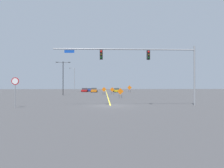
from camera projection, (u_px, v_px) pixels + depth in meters
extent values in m
plane|color=#38383A|center=(110.00, 106.00, 21.44)|extent=(178.92, 178.92, 0.00)
cube|color=yellow|center=(106.00, 91.00, 71.10)|extent=(0.16, 99.40, 0.01)
cylinder|color=gray|center=(194.00, 75.00, 21.87)|extent=(0.20, 0.20, 6.85)
cylinder|color=gray|center=(125.00, 49.00, 21.55)|extent=(16.09, 0.14, 0.14)
cube|color=black|center=(148.00, 55.00, 21.66)|extent=(0.34, 0.32, 1.05)
sphere|color=red|center=(149.00, 52.00, 21.49)|extent=(0.22, 0.22, 0.22)
sphere|color=#3C3106|center=(149.00, 55.00, 21.49)|extent=(0.22, 0.22, 0.22)
sphere|color=black|center=(149.00, 58.00, 21.49)|extent=(0.22, 0.22, 0.22)
cube|color=black|center=(101.00, 55.00, 21.43)|extent=(0.34, 0.32, 1.05)
sphere|color=red|center=(101.00, 51.00, 21.26)|extent=(0.22, 0.22, 0.22)
sphere|color=#3C3106|center=(101.00, 55.00, 21.26)|extent=(0.22, 0.22, 0.22)
sphere|color=black|center=(101.00, 58.00, 21.26)|extent=(0.22, 0.22, 0.22)
cube|color=#1447B7|center=(69.00, 51.00, 21.28)|extent=(1.10, 0.03, 0.32)
cylinder|color=gray|center=(15.00, 96.00, 19.38)|extent=(0.07, 0.07, 2.34)
cylinder|color=#B20F14|center=(15.00, 81.00, 19.39)|extent=(0.76, 0.03, 0.76)
cylinder|color=white|center=(15.00, 81.00, 19.37)|extent=(0.61, 0.01, 0.61)
cylinder|color=black|center=(63.00, 78.00, 42.65)|extent=(0.16, 0.16, 7.59)
cylinder|color=black|center=(60.00, 62.00, 42.64)|extent=(1.40, 0.08, 0.08)
cube|color=#262628|center=(57.00, 62.00, 42.61)|extent=(0.44, 0.24, 0.14)
cylinder|color=black|center=(66.00, 62.00, 42.70)|extent=(1.40, 0.08, 0.08)
cube|color=#262628|center=(69.00, 62.00, 42.73)|extent=(0.44, 0.24, 0.14)
cylinder|color=gray|center=(74.00, 80.00, 68.33)|extent=(0.16, 0.16, 8.52)
cylinder|color=gray|center=(72.00, 68.00, 68.32)|extent=(1.66, 0.08, 0.08)
cube|color=#262628|center=(70.00, 68.00, 68.28)|extent=(0.44, 0.24, 0.14)
cube|color=orange|center=(130.00, 88.00, 59.84)|extent=(1.41, 0.04, 1.41)
cylinder|color=black|center=(129.00, 91.00, 59.82)|extent=(0.05, 0.05, 0.79)
cylinder|color=black|center=(130.00, 91.00, 59.85)|extent=(0.05, 0.05, 0.79)
cube|color=orange|center=(104.00, 89.00, 46.02)|extent=(1.16, 0.09, 1.16)
cylinder|color=black|center=(103.00, 93.00, 45.99)|extent=(0.05, 0.05, 0.67)
cylinder|color=black|center=(105.00, 93.00, 46.03)|extent=(0.05, 0.05, 0.67)
cube|color=orange|center=(120.00, 91.00, 33.77)|extent=(1.17, 0.11, 1.17)
cylinder|color=black|center=(119.00, 96.00, 33.74)|extent=(0.05, 0.05, 0.61)
cylinder|color=black|center=(122.00, 96.00, 33.78)|extent=(0.05, 0.05, 0.61)
cube|color=orange|center=(112.00, 90.00, 47.09)|extent=(1.15, 0.09, 1.15)
cylinder|color=black|center=(111.00, 93.00, 47.06)|extent=(0.05, 0.05, 0.60)
cylinder|color=black|center=(113.00, 93.00, 47.10)|extent=(0.05, 0.05, 0.60)
cube|color=#1E389E|center=(90.00, 90.00, 70.02)|extent=(1.99, 4.62, 0.56)
cube|color=#333D47|center=(90.00, 89.00, 70.24)|extent=(1.72, 2.63, 0.46)
cylinder|color=black|center=(88.00, 91.00, 68.35)|extent=(0.25, 0.65, 0.64)
cylinder|color=black|center=(93.00, 91.00, 68.51)|extent=(0.25, 0.65, 0.64)
cylinder|color=black|center=(88.00, 90.00, 71.52)|extent=(0.25, 0.65, 0.64)
cylinder|color=black|center=(93.00, 90.00, 71.68)|extent=(0.25, 0.65, 0.64)
cube|color=red|center=(85.00, 91.00, 64.52)|extent=(1.94, 4.41, 0.57)
cube|color=#333D47|center=(85.00, 89.00, 64.75)|extent=(1.73, 2.49, 0.59)
cylinder|color=black|center=(81.00, 91.00, 62.94)|extent=(0.23, 0.64, 0.64)
cylinder|color=black|center=(87.00, 91.00, 63.03)|extent=(0.23, 0.64, 0.64)
cylinder|color=black|center=(82.00, 91.00, 66.01)|extent=(0.23, 0.64, 0.64)
cylinder|color=black|center=(88.00, 91.00, 66.11)|extent=(0.23, 0.64, 0.64)
cube|color=orange|center=(94.00, 91.00, 61.43)|extent=(1.83, 4.20, 0.73)
cube|color=#333D47|center=(94.00, 89.00, 61.64)|extent=(1.64, 2.08, 0.53)
cylinder|color=black|center=(91.00, 91.00, 59.92)|extent=(0.22, 0.64, 0.64)
cylinder|color=black|center=(97.00, 91.00, 59.99)|extent=(0.22, 0.64, 0.64)
cylinder|color=black|center=(92.00, 91.00, 62.86)|extent=(0.22, 0.64, 0.64)
cylinder|color=black|center=(97.00, 91.00, 62.92)|extent=(0.22, 0.64, 0.64)
cube|color=gold|center=(116.00, 91.00, 62.72)|extent=(1.92, 4.07, 0.57)
cube|color=#333D47|center=(116.00, 89.00, 62.52)|extent=(1.66, 2.25, 0.61)
cylinder|color=black|center=(119.00, 91.00, 64.19)|extent=(0.25, 0.65, 0.64)
cylinder|color=black|center=(113.00, 91.00, 64.03)|extent=(0.25, 0.65, 0.64)
cylinder|color=black|center=(120.00, 91.00, 61.40)|extent=(0.25, 0.65, 0.64)
cylinder|color=black|center=(114.00, 91.00, 61.25)|extent=(0.25, 0.65, 0.64)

